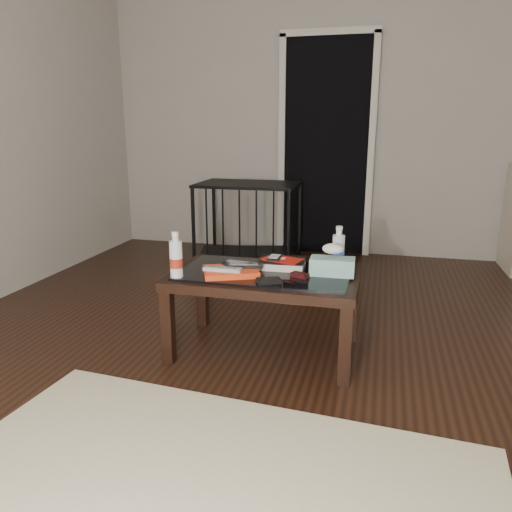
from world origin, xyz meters
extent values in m
plane|color=black|center=(0.00, 0.00, 0.00)|extent=(5.00, 5.00, 0.00)
plane|color=#B7B2A9|center=(0.00, 2.50, 1.35)|extent=(5.00, 0.00, 5.00)
cube|color=black|center=(-0.40, 2.47, 1.00)|extent=(0.80, 0.05, 2.00)
cube|color=silver|center=(-0.82, 2.44, 1.00)|extent=(0.06, 0.04, 2.04)
cube|color=silver|center=(0.02, 2.44, 1.00)|extent=(0.06, 0.04, 2.04)
cube|color=silver|center=(-0.40, 2.44, 2.02)|extent=(0.90, 0.04, 0.06)
cube|color=black|center=(-0.90, -0.11, 0.20)|extent=(0.06, 0.06, 0.40)
cube|color=black|center=(0.02, -0.11, 0.20)|extent=(0.06, 0.06, 0.40)
cube|color=black|center=(-0.90, 0.41, 0.20)|extent=(0.06, 0.06, 0.40)
cube|color=black|center=(0.02, 0.41, 0.20)|extent=(0.06, 0.06, 0.40)
cube|color=black|center=(-0.44, 0.15, 0.43)|extent=(1.00, 0.60, 0.05)
cube|color=black|center=(-0.44, 0.15, 0.46)|extent=(0.90, 0.50, 0.01)
cube|color=black|center=(-1.03, 2.00, 0.03)|extent=(1.02, 0.80, 0.06)
cube|color=black|center=(-1.03, 2.00, 0.70)|extent=(1.02, 0.80, 0.02)
cube|color=black|center=(-1.46, 1.72, 0.35)|extent=(0.03, 0.03, 0.70)
cube|color=black|center=(-0.60, 1.72, 0.35)|extent=(0.03, 0.03, 0.70)
cube|color=black|center=(-1.46, 2.28, 0.35)|extent=(0.03, 0.03, 0.70)
cube|color=black|center=(-0.60, 2.28, 0.35)|extent=(0.03, 0.03, 0.70)
cube|color=#EB4216|center=(-0.60, 0.05, 0.48)|extent=(0.34, 0.31, 0.03)
cube|color=#A9A9AD|center=(-0.63, 0.00, 0.50)|extent=(0.20, 0.05, 0.02)
cube|color=black|center=(-0.54, 0.09, 0.50)|extent=(0.21, 0.10, 0.02)
cube|color=black|center=(-0.57, 0.12, 0.50)|extent=(0.21, 0.09, 0.02)
cube|color=black|center=(-0.36, 0.25, 0.48)|extent=(0.26, 0.21, 0.05)
cube|color=red|center=(-0.37, 0.25, 0.51)|extent=(0.23, 0.20, 0.01)
cube|color=black|center=(-0.40, 0.23, 0.52)|extent=(0.07, 0.11, 0.02)
cube|color=black|center=(-0.24, 0.10, 0.47)|extent=(0.10, 0.08, 0.02)
cube|color=black|center=(-0.37, -0.04, 0.47)|extent=(0.14, 0.11, 0.02)
cylinder|color=white|center=(-0.86, -0.06, 0.58)|extent=(0.07, 0.07, 0.24)
cylinder|color=white|center=(-0.06, 0.29, 0.58)|extent=(0.07, 0.07, 0.24)
cube|color=teal|center=(-0.08, 0.18, 0.51)|extent=(0.23, 0.13, 0.09)
camera|label=1|loc=(0.16, -2.35, 1.23)|focal=35.00mm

